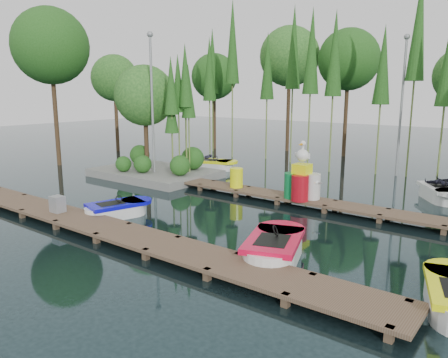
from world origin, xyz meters
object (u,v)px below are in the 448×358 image
Objects in this scene: utility_cabinet at (58,204)px; drum_cluster at (302,182)px; boat_blue at (117,210)px; boat_red at (274,249)px; island at (153,115)px; yellow_barrel at (236,178)px; boat_yellow_far at (214,165)px.

drum_cluster reaches higher than utility_cabinet.
boat_red is at bearing 15.97° from boat_blue.
yellow_barrel is (5.95, -0.79, -2.46)m from island.
utility_cabinet is at bearing -113.63° from boat_blue.
boat_red is 5.74× the size of utility_cabinet.
island is at bearing 172.43° from yellow_barrel.
island is 4.58m from boat_yellow_far.
island reaches higher than boat_red.
yellow_barrel is at bearing 177.15° from drum_cluster.
boat_yellow_far is 8.84m from drum_cluster.
island is 2.35× the size of boat_yellow_far.
utility_cabinet reaches higher than boat_blue.
boat_yellow_far is at bearing 138.26° from yellow_barrel.
island is 8.85m from utility_cabinet.
island is 8.28m from boat_blue.
drum_cluster is (9.19, -0.95, -2.21)m from island.
boat_yellow_far reaches higher than boat_blue.
boat_red is 3.81× the size of yellow_barrel.
boat_blue is at bearing -53.73° from island.
boat_red is at bearing -29.27° from island.
drum_cluster is at bearing -2.85° from yellow_barrel.
utility_cabinet is at bearing -130.79° from drum_cluster.
boat_blue is at bearing -69.73° from boat_yellow_far.
boat_red is at bearing -46.34° from yellow_barrel.
boat_yellow_far is at bearing 99.55° from utility_cabinet.
boat_blue is 5.64m from yellow_barrel.
boat_red reaches higher than utility_cabinet.
boat_yellow_far reaches higher than utility_cabinet.
utility_cabinet is (3.29, -7.79, -2.60)m from island.
island is 7.94× the size of yellow_barrel.
island is 11.96× the size of utility_cabinet.
drum_cluster is at bearing 65.04° from boat_blue.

